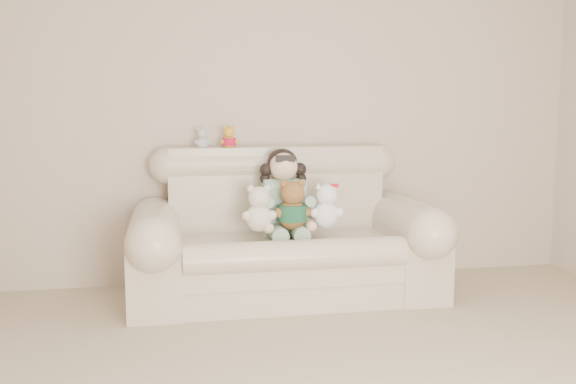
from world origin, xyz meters
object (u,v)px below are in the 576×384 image
at_px(brown_teddy, 292,200).
at_px(cream_teddy, 259,204).
at_px(white_cat, 326,201).
at_px(seated_child, 283,192).
at_px(sofa, 285,224).

bearing_deg(brown_teddy, cream_teddy, -163.61).
bearing_deg(white_cat, cream_teddy, 159.30).
relative_size(seated_child, brown_teddy, 1.57).
xyz_separation_m(seated_child, cream_teddy, (-0.20, -0.22, -0.05)).
height_order(seated_child, cream_teddy, seated_child).
bearing_deg(white_cat, sofa, 133.33).
bearing_deg(brown_teddy, white_cat, 11.95).
xyz_separation_m(sofa, white_cat, (0.26, -0.11, 0.17)).
height_order(seated_child, white_cat, seated_child).
bearing_deg(white_cat, seated_child, 119.79).
height_order(brown_teddy, cream_teddy, brown_teddy).
xyz_separation_m(sofa, seated_child, (0.00, 0.08, 0.21)).
bearing_deg(cream_teddy, sofa, 25.08).
bearing_deg(white_cat, brown_teddy, 157.10).
bearing_deg(sofa, cream_teddy, -145.92).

